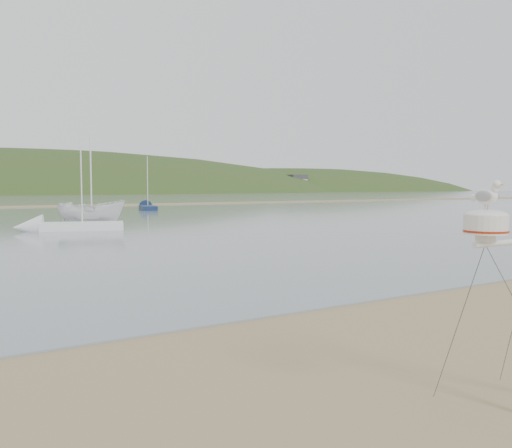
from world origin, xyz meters
TOP-DOWN VIEW (x-y plane):
  - ground at (0.00, 0.00)m, footprint 560.00×560.00m
  - boat_white at (8.20, 32.28)m, footprint 2.24×2.21m
  - sailboat_white_near at (5.01, 28.79)m, footprint 6.55×3.29m
  - sailboat_blue_far at (20.68, 55.06)m, footprint 3.24×6.86m

SIDE VIEW (x-z plane):
  - ground at x=0.00m, z-range 0.00..0.00m
  - sailboat_blue_far at x=20.68m, z-range -3.01..3.62m
  - sailboat_white_near at x=5.01m, z-range -2.87..3.48m
  - boat_white at x=8.20m, z-range 0.04..4.55m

